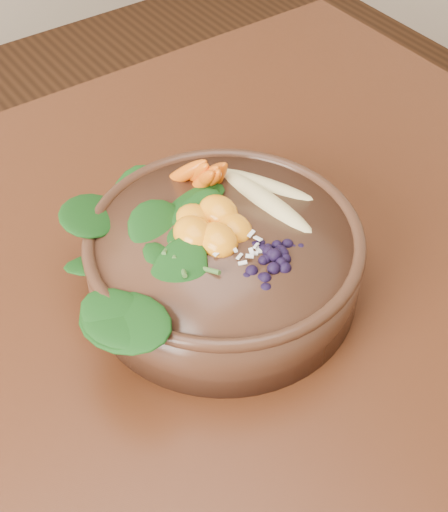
# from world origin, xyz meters

# --- Properties ---
(dining_table) EXTENTS (1.60, 0.90, 0.75)m
(dining_table) POSITION_xyz_m (0.00, 0.00, 0.66)
(dining_table) COLOR #331C0C
(dining_table) RESTS_ON ground
(stoneware_bowl) EXTENTS (0.37, 0.37, 0.08)m
(stoneware_bowl) POSITION_xyz_m (0.25, -0.02, 0.79)
(stoneware_bowl) COLOR #482A1A
(stoneware_bowl) RESTS_ON dining_table
(kale_heap) EXTENTS (0.24, 0.23, 0.04)m
(kale_heap) POSITION_xyz_m (0.19, 0.02, 0.85)
(kale_heap) COLOR #174414
(kale_heap) RESTS_ON stoneware_bowl
(carrot_cluster) EXTENTS (0.08, 0.08, 0.08)m
(carrot_cluster) POSITION_xyz_m (0.28, 0.07, 0.87)
(carrot_cluster) COLOR orange
(carrot_cluster) RESTS_ON stoneware_bowl
(banana_halves) EXTENTS (0.09, 0.17, 0.03)m
(banana_halves) POSITION_xyz_m (0.33, 0.01, 0.84)
(banana_halves) COLOR #E0CC84
(banana_halves) RESTS_ON stoneware_bowl
(mandarin_cluster) EXTENTS (0.11, 0.12, 0.03)m
(mandarin_cluster) POSITION_xyz_m (0.25, -0.00, 0.85)
(mandarin_cluster) COLOR orange
(mandarin_cluster) RESTS_ON stoneware_bowl
(blueberry_pile) EXTENTS (0.16, 0.14, 0.04)m
(blueberry_pile) POSITION_xyz_m (0.27, -0.08, 0.85)
(blueberry_pile) COLOR black
(blueberry_pile) RESTS_ON stoneware_bowl
(coconut_flakes) EXTENTS (0.11, 0.10, 0.01)m
(coconut_flakes) POSITION_xyz_m (0.26, -0.04, 0.83)
(coconut_flakes) COLOR white
(coconut_flakes) RESTS_ON stoneware_bowl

